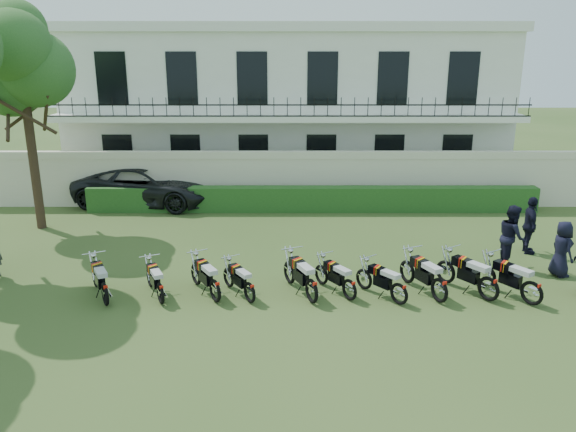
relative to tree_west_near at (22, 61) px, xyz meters
name	(u,v)px	position (x,y,z in m)	size (l,w,h in m)	color
ground	(287,281)	(8.96, -5.00, -5.89)	(100.00, 100.00, 0.00)	#334C1E
perimeter_wall	(287,178)	(8.96, 3.00, -4.72)	(30.00, 0.35, 2.30)	beige
hedge	(312,199)	(9.96, 2.20, -5.39)	(18.00, 0.60, 1.00)	#184217
building	(287,103)	(8.96, 8.96, -2.18)	(20.40, 9.60, 7.40)	white
tree_west_near	(22,61)	(0.00, 0.00, 0.00)	(3.40, 3.20, 7.90)	#473323
motorcycle_0	(105,288)	(4.36, -6.57, -5.41)	(1.01, 1.74, 1.05)	black
motorcycle_1	(160,288)	(5.74, -6.48, -5.45)	(0.88, 1.62, 0.96)	black
motorcycle_2	(215,285)	(7.12, -6.37, -5.41)	(1.05, 1.69, 1.04)	black
motorcycle_3	(250,288)	(8.00, -6.41, -5.45)	(1.00, 1.51, 0.94)	black
motorcycle_4	(312,285)	(9.59, -6.43, -5.38)	(0.97, 1.89, 1.10)	black
motorcycle_5	(350,285)	(10.57, -6.25, -5.44)	(1.05, 1.54, 0.97)	black
motorcycle_6	(399,289)	(11.81, -6.51, -5.44)	(1.19, 1.46, 0.98)	black
motorcycle_7	(440,285)	(12.86, -6.39, -5.38)	(0.97, 1.90, 1.11)	black
motorcycle_8	(489,283)	(14.15, -6.30, -5.37)	(1.24, 1.75, 1.12)	black
motorcycle_9	(533,287)	(15.16, -6.55, -5.38)	(1.22, 1.71, 1.09)	black
suv	(147,186)	(3.09, 3.22, -5.07)	(2.71, 5.89, 1.64)	black
officer_3	(562,249)	(16.80, -4.54, -5.07)	(0.80, 0.52, 1.63)	black
officer_4	(512,237)	(15.61, -3.87, -4.93)	(0.93, 0.72, 1.91)	black
officer_5	(530,225)	(16.65, -2.66, -4.97)	(1.08, 0.45, 1.85)	black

